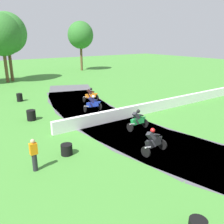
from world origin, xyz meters
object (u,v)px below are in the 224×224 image
at_px(motorcycle_fourth_black, 154,141).
at_px(tire_stack_near, 20,97).
at_px(tire_stack_mid_b, 67,149).
at_px(tire_stack_mid_a, 31,115).
at_px(track_marshal, 34,155).
at_px(motorcycle_lead_orange, 91,95).
at_px(motorcycle_trailing_green, 138,120).
at_px(motorcycle_chase_blue, 93,104).

height_order(motorcycle_fourth_black, tire_stack_near, motorcycle_fourth_black).
bearing_deg(tire_stack_mid_b, tire_stack_near, 85.52).
height_order(tire_stack_near, tire_stack_mid_a, same).
distance_m(motorcycle_fourth_black, track_marshal, 6.29).
distance_m(motorcycle_lead_orange, tire_stack_mid_a, 7.06).
bearing_deg(motorcycle_trailing_green, motorcycle_chase_blue, 93.51).
distance_m(motorcycle_chase_blue, track_marshal, 9.93).
bearing_deg(motorcycle_lead_orange, motorcycle_trailing_green, -98.04).
relative_size(tire_stack_near, tire_stack_mid_b, 1.28).
distance_m(motorcycle_lead_orange, tire_stack_near, 7.16).
distance_m(motorcycle_lead_orange, motorcycle_trailing_green, 8.51).
distance_m(tire_stack_near, tire_stack_mid_a, 6.47).
bearing_deg(motorcycle_chase_blue, motorcycle_lead_orange, 62.69).
xyz_separation_m(motorcycle_lead_orange, tire_stack_near, (-5.85, 4.12, -0.24)).
bearing_deg(tire_stack_near, motorcycle_fourth_black, -78.99).
bearing_deg(motorcycle_chase_blue, track_marshal, -137.13).
distance_m(motorcycle_lead_orange, motorcycle_fourth_black, 11.90).
xyz_separation_m(tire_stack_near, track_marshal, (-2.95, -13.83, 0.42)).
xyz_separation_m(motorcycle_trailing_green, tire_stack_near, (-4.66, 12.54, -0.26)).
relative_size(motorcycle_chase_blue, tire_stack_mid_b, 2.74).
distance_m(motorcycle_trailing_green, tire_stack_mid_a, 8.23).
distance_m(motorcycle_chase_blue, motorcycle_trailing_green, 5.48).
bearing_deg(motorcycle_lead_orange, tire_stack_near, 144.85).
relative_size(motorcycle_fourth_black, tire_stack_mid_b, 2.68).
xyz_separation_m(motorcycle_fourth_black, tire_stack_near, (-3.05, 15.68, -0.23)).
distance_m(tire_stack_near, track_marshal, 14.15).
bearing_deg(tire_stack_near, tire_stack_mid_b, -94.48).
distance_m(tire_stack_mid_b, track_marshal, 2.08).
xyz_separation_m(motorcycle_trailing_green, track_marshal, (-7.61, -1.28, 0.16)).
distance_m(motorcycle_chase_blue, tire_stack_near, 8.29).
bearing_deg(tire_stack_mid_a, track_marshal, -106.00).
height_order(motorcycle_chase_blue, motorcycle_trailing_green, motorcycle_chase_blue).
height_order(motorcycle_trailing_green, tire_stack_mid_b, motorcycle_trailing_green).
relative_size(tire_stack_mid_b, track_marshal, 0.38).
bearing_deg(motorcycle_fourth_black, motorcycle_chase_blue, 81.59).
height_order(motorcycle_lead_orange, motorcycle_chase_blue, motorcycle_chase_blue).
height_order(motorcycle_fourth_black, track_marshal, track_marshal).
distance_m(motorcycle_lead_orange, track_marshal, 13.11).
bearing_deg(tire_stack_near, motorcycle_chase_blue, -58.56).
height_order(motorcycle_lead_orange, motorcycle_fourth_black, motorcycle_lead_orange).
height_order(motorcycle_lead_orange, tire_stack_near, motorcycle_lead_orange).
xyz_separation_m(tire_stack_mid_a, tire_stack_mid_b, (-0.21, -6.78, -0.10)).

